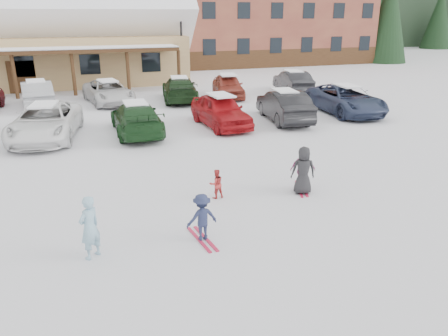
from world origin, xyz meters
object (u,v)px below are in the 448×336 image
object	(u,v)px
parked_car_11	(180,89)
adult_skier	(90,228)
parked_car_12	(228,86)
bystander_dark	(303,170)
parked_car_10	(108,92)
parked_car_9	(37,94)
lamp_post	(181,41)
child_magenta	(303,169)
parked_car_3	(136,118)
child_navy	(202,217)
parked_car_5	(284,106)
parked_car_6	(346,99)
toddler_red	(216,184)
parked_car_2	(46,122)
parked_car_4	(221,111)
parked_car_13	(293,82)

from	to	relation	value
parked_car_11	adult_skier	bearing A→B (deg)	79.98
parked_car_11	parked_car_12	size ratio (longest dim) A/B	1.17
bystander_dark	parked_car_10	xyz separation A→B (m)	(-4.42, 16.66, -0.05)
parked_car_9	parked_car_10	bearing A→B (deg)	172.02
adult_skier	parked_car_12	bearing A→B (deg)	-157.99
lamp_post	child_magenta	world-z (taller)	lamp_post
lamp_post	parked_car_3	bearing A→B (deg)	-111.35
child_navy	parked_car_9	world-z (taller)	parked_car_9
parked_car_5	parked_car_9	size ratio (longest dim) A/B	1.01
child_magenta	parked_car_5	size ratio (longest dim) A/B	0.28
parked_car_9	parked_car_6	bearing A→B (deg)	149.58
adult_skier	child_magenta	world-z (taller)	adult_skier
parked_car_12	toddler_red	bearing A→B (deg)	-100.55
parked_car_2	parked_car_4	world-z (taller)	parked_car_4
child_magenta	toddler_red	bearing A→B (deg)	15.94
child_navy	parked_car_5	xyz separation A→B (m)	(7.48, 10.76, 0.18)
parked_car_9	parked_car_10	distance (m)	4.07
parked_car_4	bystander_dark	bearing A→B (deg)	-96.28
parked_car_3	parked_car_10	distance (m)	7.89
parked_car_9	parked_car_13	world-z (taller)	parked_car_9
parked_car_3	parked_car_4	xyz separation A→B (m)	(4.10, 0.09, 0.06)
adult_skier	parked_car_6	distance (m)	18.09
toddler_red	parked_car_5	size ratio (longest dim) A/B	0.19
parked_car_3	child_magenta	bearing A→B (deg)	115.16
child_navy	bystander_dark	world-z (taller)	bystander_dark
parked_car_6	parked_car_12	xyz separation A→B (m)	(-4.55, 6.73, -0.03)
bystander_dark	parked_car_2	xyz separation A→B (m)	(-7.72, 9.21, 0.02)
adult_skier	toddler_red	size ratio (longest dim) A/B	1.66
parked_car_2	parked_car_3	world-z (taller)	parked_car_2
parked_car_6	bystander_dark	bearing A→B (deg)	-126.76
bystander_dark	parked_car_9	world-z (taller)	parked_car_9
parked_car_2	parked_car_12	distance (m)	12.99
lamp_post	parked_car_12	xyz separation A→B (m)	(1.34, -7.19, -2.47)
bystander_dark	parked_car_3	size ratio (longest dim) A/B	0.30
adult_skier	parked_car_10	bearing A→B (deg)	-135.98
toddler_red	child_navy	xyz separation A→B (m)	(-1.12, -2.35, 0.15)
parked_car_5	parked_car_11	bearing A→B (deg)	-54.68
lamp_post	parked_car_3	size ratio (longest dim) A/B	1.13
adult_skier	parked_car_5	xyz separation A→B (m)	(10.08, 10.74, 0.03)
parked_car_5	parked_car_12	size ratio (longest dim) A/B	1.10
toddler_red	parked_car_4	xyz separation A→B (m)	(2.91, 8.37, 0.32)
child_navy	parked_car_5	distance (m)	13.11
lamp_post	child_magenta	xyz separation A→B (m)	(-1.73, -23.09, -2.55)
toddler_red	lamp_post	bearing A→B (deg)	-106.75
parked_car_3	parked_car_13	world-z (taller)	parked_car_13
parked_car_9	parked_car_10	xyz separation A→B (m)	(4.07, -0.12, -0.08)
parked_car_10	parked_car_13	bearing A→B (deg)	-10.73
child_magenta	parked_car_5	distance (m)	9.33
adult_skier	child_magenta	size ratio (longest dim) A/B	1.14
toddler_red	parked_car_3	xyz separation A→B (m)	(-1.19, 8.28, 0.27)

